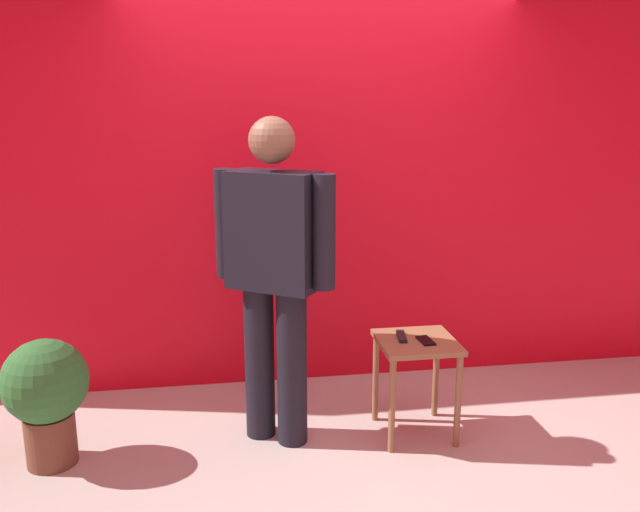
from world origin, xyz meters
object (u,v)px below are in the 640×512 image
(standing_person, at_px, (274,266))
(tv_remote, at_px, (402,336))
(cell_phone, at_px, (426,341))
(potted_plant, at_px, (46,392))
(side_table, at_px, (416,358))

(standing_person, bearing_deg, tv_remote, -2.37)
(standing_person, xyz_separation_m, cell_phone, (0.83, -0.10, -0.43))
(standing_person, bearing_deg, potted_plant, -175.77)
(cell_phone, bearing_deg, side_table, 136.50)
(potted_plant, bearing_deg, tv_remote, 1.78)
(cell_phone, distance_m, tv_remote, 0.14)
(side_table, relative_size, potted_plant, 0.83)
(tv_remote, bearing_deg, potted_plant, -169.54)
(standing_person, height_order, potted_plant, standing_person)
(tv_remote, distance_m, potted_plant, 1.92)
(tv_remote, bearing_deg, standing_person, -173.70)
(standing_person, height_order, tv_remote, standing_person)
(potted_plant, bearing_deg, standing_person, 4.23)
(cell_phone, distance_m, potted_plant, 2.04)
(side_table, xyz_separation_m, potted_plant, (-1.99, -0.02, -0.05))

